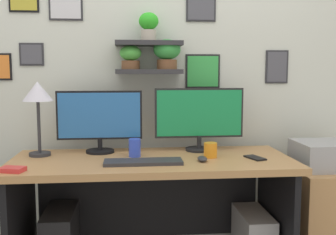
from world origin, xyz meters
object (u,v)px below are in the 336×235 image
Objects in this scene: desk at (152,190)px; monitor_left at (100,119)px; monitor_right at (199,117)px; keyboard at (143,162)px; water_cup at (135,148)px; drawer_cabinet at (323,216)px; scissors_tray at (12,169)px; desk_lamp at (38,97)px; coffee_mug at (210,150)px; computer_mouse at (202,159)px; printer at (326,155)px; cell_phone at (255,158)px.

monitor_left is (-0.32, 0.16, 0.42)m from desk.
monitor_right reaches higher than keyboard.
water_cup is 1.32m from drawer_cabinet.
scissors_tray is at bearing -157.73° from desk.
monitor_left is 0.40m from desk_lamp.
desk is 18.58× the size of coffee_mug.
desk_lamp is (-0.97, 0.25, 0.35)m from computer_mouse.
water_cup reaches higher than printer.
coffee_mug is (1.04, -0.15, -0.32)m from desk_lamp.
computer_mouse is at bearing 169.14° from cell_phone.
computer_mouse is at bearing -28.25° from monitor_left.
keyboard is (0.26, -0.35, -0.20)m from monitor_left.
keyboard is (-0.38, -0.35, -0.21)m from monitor_right.
monitor_left reaches higher than keyboard.
scissors_tray is (-1.09, -0.24, -0.03)m from coffee_mug.
monitor_right is 0.48m from water_cup.
printer is at bearing 12.25° from computer_mouse.
water_cup is at bearing 156.34° from computer_mouse.
desk is 0.66m from cell_phone.
monitor_left reaches higher than desk.
keyboard is 0.43m from coffee_mug.
printer is (0.84, 0.18, -0.03)m from computer_mouse.
monitor_right is 1.27× the size of desk_lamp.
coffee_mug is 0.75× the size of scissors_tray.
drawer_cabinet is at bearing 0.66° from water_cup.
keyboard is at bearing -24.00° from desk_lamp.
scissors_tray is at bearing -167.54° from coffee_mug.
water_cup is (-0.10, 0.01, 0.26)m from desk.
keyboard is 0.20m from water_cup.
drawer_cabinet is (1.23, 0.01, -0.48)m from water_cup.
desk_lamp is 4.14× the size of water_cup.
monitor_left reaches higher than printer.
computer_mouse is 0.97m from drawer_cabinet.
keyboard is at bearing -170.10° from drawer_cabinet.
keyboard is 1.20m from printer.
keyboard is at bearing -163.00° from coffee_mug.
computer_mouse is (0.28, -0.16, 0.22)m from desk.
cell_phone is 0.54m from printer.
desk_lamp is 0.53m from scissors_tray.
drawer_cabinet is at bearing -9.97° from monitor_right.
coffee_mug reaches higher than desk.
computer_mouse is at bearing -29.91° from desk.
keyboard is 0.34m from computer_mouse.
desk_lamp reaches higher than cell_phone.
monitor_left is 0.71m from computer_mouse.
cell_phone is at bearing 7.24° from computer_mouse.
coffee_mug is (0.07, 0.10, 0.03)m from computer_mouse.
printer is at bearing 6.01° from coffee_mug.
keyboard is at bearing -176.03° from computer_mouse.
printer is at bearing -2.78° from cell_phone.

